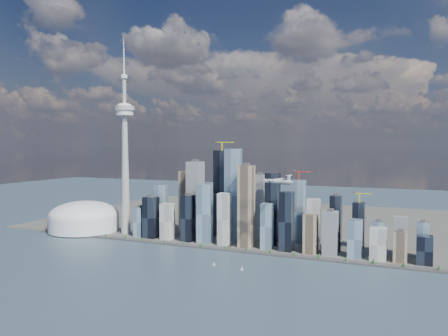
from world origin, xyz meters
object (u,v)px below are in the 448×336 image
at_px(dome_stadium, 84,218).
at_px(sailboat_west, 242,269).
at_px(needle_tower, 125,151).
at_px(airplane, 277,181).
at_px(sailboat_east, 214,264).

xyz_separation_m(dome_stadium, sailboat_west, (568.63, -193.19, -36.03)).
distance_m(needle_tower, airplane, 485.29).
distance_m(needle_tower, dome_stadium, 241.40).
distance_m(airplane, sailboat_west, 204.91).
distance_m(needle_tower, sailboat_east, 471.86).
bearing_deg(sailboat_east, sailboat_west, -2.94).
distance_m(dome_stadium, sailboat_east, 535.83).
height_order(sailboat_west, sailboat_east, sailboat_east).
bearing_deg(dome_stadium, sailboat_east, -20.11).
relative_size(needle_tower, sailboat_west, 51.83).
bearing_deg(airplane, needle_tower, 179.61).
bearing_deg(sailboat_east, airplane, 45.88).
relative_size(dome_stadium, airplane, 2.65).
xyz_separation_m(dome_stadium, sailboat_east, (502.01, -183.85, -36.03)).
relative_size(dome_stadium, sailboat_west, 18.83).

